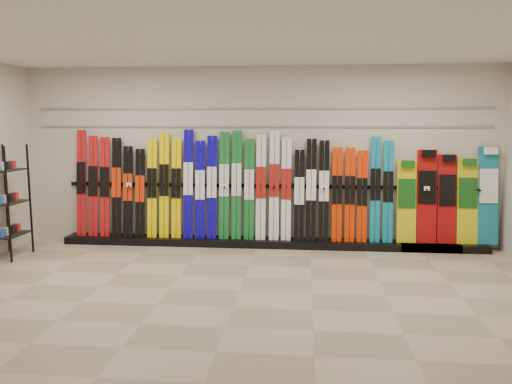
# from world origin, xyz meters

# --- Properties ---
(floor) EXTENTS (8.00, 8.00, 0.00)m
(floor) POSITION_xyz_m (0.00, 0.00, 0.00)
(floor) COLOR gray
(floor) RESTS_ON ground
(back_wall) EXTENTS (8.00, 0.00, 8.00)m
(back_wall) POSITION_xyz_m (0.00, 2.50, 1.50)
(back_wall) COLOR beige
(back_wall) RESTS_ON floor
(ceiling) EXTENTS (8.00, 8.00, 0.00)m
(ceiling) POSITION_xyz_m (0.00, 0.00, 3.00)
(ceiling) COLOR silver
(ceiling) RESTS_ON back_wall
(ski_rack_base) EXTENTS (8.00, 0.40, 0.12)m
(ski_rack_base) POSITION_xyz_m (0.22, 2.28, 0.06)
(ski_rack_base) COLOR black
(ski_rack_base) RESTS_ON floor
(skis) EXTENTS (5.37, 0.22, 1.83)m
(skis) POSITION_xyz_m (-0.48, 2.32, 0.96)
(skis) COLOR red
(skis) RESTS_ON ski_rack_base
(snowboards) EXTENTS (1.59, 0.24, 1.57)m
(snowboards) POSITION_xyz_m (3.11, 2.35, 0.84)
(snowboards) COLOR gold
(snowboards) RESTS_ON ski_rack_base
(accessory_rack) EXTENTS (0.40, 0.60, 1.73)m
(accessory_rack) POSITION_xyz_m (-3.75, 1.24, 0.86)
(accessory_rack) COLOR black
(accessory_rack) RESTS_ON floor
(slatwall_rail_0) EXTENTS (7.60, 0.02, 0.03)m
(slatwall_rail_0) POSITION_xyz_m (0.00, 2.48, 2.00)
(slatwall_rail_0) COLOR gray
(slatwall_rail_0) RESTS_ON back_wall
(slatwall_rail_1) EXTENTS (7.60, 0.02, 0.03)m
(slatwall_rail_1) POSITION_xyz_m (0.00, 2.48, 2.30)
(slatwall_rail_1) COLOR gray
(slatwall_rail_1) RESTS_ON back_wall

